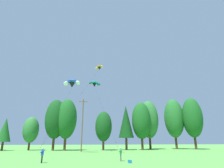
{
  "coord_description": "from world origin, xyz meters",
  "views": [
    {
      "loc": [
        -0.21,
        0.25,
        2.54
      ],
      "look_at": [
        2.97,
        23.26,
        9.61
      ],
      "focal_mm": 29.78,
      "sensor_mm": 36.0,
      "label": 1
    }
  ],
  "objects": [
    {
      "name": "utility_pole",
      "position": [
        -1.07,
        45.81,
        6.41
      ],
      "size": [
        2.2,
        0.26,
        12.28
      ],
      "color": "brown",
      "rests_on": "ground_plane"
    },
    {
      "name": "treeline_tree_j",
      "position": [
        19.05,
        56.24,
        8.79
      ],
      "size": [
        5.72,
        5.72,
        14.51
      ],
      "color": "#472D19",
      "rests_on": "ground_plane"
    },
    {
      "name": "picnic_cooler",
      "position": [
        5.05,
        23.16,
        0.17
      ],
      "size": [
        0.39,
        0.54,
        0.34
      ],
      "primitive_type": "cube",
      "rotation": [
        0.0,
        0.0,
        1.63
      ],
      "color": "#1E70B7",
      "rests_on": "ground_plane"
    },
    {
      "name": "treeline_tree_e",
      "position": [
        -8.44,
        52.58,
        8.08
      ],
      "size": [
        5.4,
        5.4,
        13.35
      ],
      "color": "#472D19",
      "rests_on": "ground_plane"
    },
    {
      "name": "kite_flyer_mid",
      "position": [
        4.39,
        25.3,
        1.0
      ],
      "size": [
        0.57,
        0.61,
        1.69
      ],
      "color": "#4C4C51",
      "rests_on": "ground_plane"
    },
    {
      "name": "treeline_tree_k",
      "position": [
        27.32,
        56.3,
        9.28
      ],
      "size": [
        5.94,
        5.94,
        15.33
      ],
      "color": "#472D19",
      "rests_on": "ground_plane"
    },
    {
      "name": "parafoil_kite_mid_teal",
      "position": [
        1.56,
        45.53,
        16.31
      ],
      "size": [
        4.1,
        21.19,
        15.45
      ],
      "color": "teal"
    },
    {
      "name": "treeline_tree_h",
      "position": [
        11.25,
        53.7,
        7.74
      ],
      "size": [
        4.32,
        4.32,
        12.35
      ],
      "color": "#472D19",
      "rests_on": "ground_plane"
    },
    {
      "name": "treeline_tree_g",
      "position": [
        4.66,
        52.68,
        6.26
      ],
      "size": [
        4.59,
        4.59,
        10.35
      ],
      "color": "#472D19",
      "rests_on": "ground_plane"
    },
    {
      "name": "treeline_tree_d",
      "position": [
        -15.06,
        54.95,
        5.31
      ],
      "size": [
        4.17,
        4.17,
        8.78
      ],
      "color": "#472D19",
      "rests_on": "ground_plane"
    },
    {
      "name": "treeline_tree_f",
      "position": [
        -5.45,
        52.24,
        8.18
      ],
      "size": [
        5.45,
        5.45,
        13.51
      ],
      "color": "#472D19",
      "rests_on": "ground_plane"
    },
    {
      "name": "kite_flyer_near",
      "position": [
        -5.18,
        24.57,
        1.0
      ],
      "size": [
        0.54,
        0.58,
        1.69
      ],
      "color": "black",
      "rests_on": "ground_plane"
    },
    {
      "name": "treeline_tree_i",
      "position": [
        15.59,
        52.85,
        8.06
      ],
      "size": [
        5.39,
        5.39,
        13.31
      ],
      "color": "#472D19",
      "rests_on": "ground_plane"
    },
    {
      "name": "treeline_tree_c",
      "position": [
        -21.22,
        53.67,
        5.2
      ],
      "size": [
        3.43,
        3.43,
        8.3
      ],
      "color": "#472D19",
      "rests_on": "ground_plane"
    },
    {
      "name": "treeline_tree_l",
      "position": [
        32.03,
        53.65,
        9.26
      ],
      "size": [
        5.93,
        5.93,
        15.29
      ],
      "color": "#472D19",
      "rests_on": "ground_plane"
    },
    {
      "name": "parafoil_kite_far_orange",
      "position": [
        2.18,
        37.91,
        17.72
      ],
      "size": [
        8.69,
        14.33,
        16.7
      ],
      "color": "orange"
    },
    {
      "name": "parafoil_kite_high_blue_white",
      "position": [
        -3.63,
        40.3,
        14.63
      ],
      "size": [
        3.99,
        16.86,
        14.04
      ],
      "color": "blue"
    }
  ]
}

